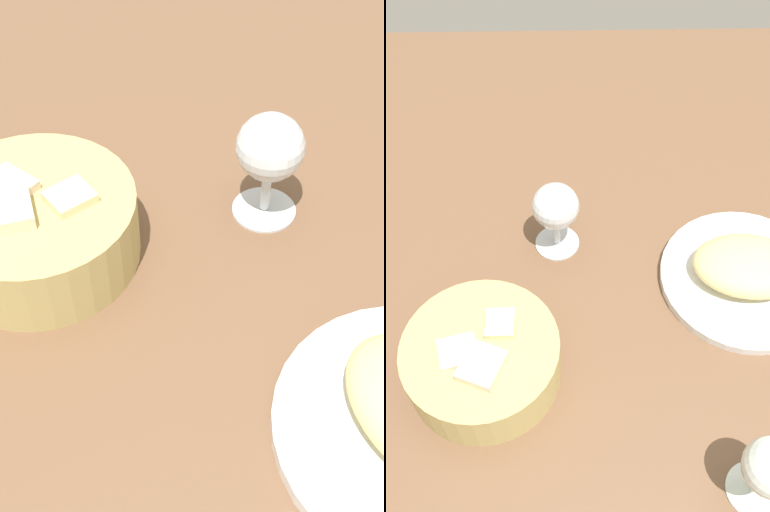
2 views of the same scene
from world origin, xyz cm
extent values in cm
cube|color=brown|center=(0.00, 0.00, -1.00)|extent=(140.00, 140.00, 2.00)
cylinder|color=tan|center=(21.08, 9.42, 3.60)|extent=(19.66, 19.66, 7.21)
cube|color=beige|center=(23.49, 10.37, 5.89)|extent=(5.44, 5.12, 4.56)
cube|color=beige|center=(20.45, 12.36, 6.04)|extent=(6.22, 6.51, 5.17)
cube|color=beige|center=(18.69, 6.53, 6.11)|extent=(3.65, 4.05, 4.03)
cylinder|color=silver|center=(11.85, -11.96, 0.30)|extent=(6.70, 6.70, 0.60)
cylinder|color=silver|center=(11.85, -11.96, 2.87)|extent=(1.00, 1.00, 4.53)
sphere|color=silver|center=(11.85, -11.96, 8.54)|extent=(6.82, 6.82, 6.82)
camera|label=1|loc=(-25.47, 27.05, 52.15)|focal=49.67mm
camera|label=2|loc=(9.76, 42.98, 69.80)|focal=40.56mm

